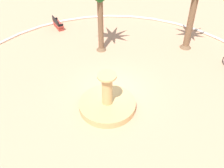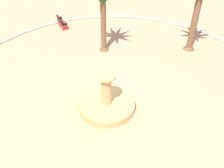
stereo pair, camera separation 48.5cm
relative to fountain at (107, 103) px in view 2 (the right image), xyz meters
The scene contains 5 objects.
ground_plane 1.67m from the fountain, 39.54° to the right, with size 80.00×80.00×0.00m, color tan.
plaza_curb 1.66m from the fountain, 39.54° to the right, with size 23.23×23.23×0.20m, color silver.
fountain is the anchor object (origin of this frame).
palm_tree_by_curb 10.38m from the fountain, 66.96° to the right, with size 3.25×3.30×5.51m.
bench_north 11.69m from the fountain, ahead, with size 1.63×0.62×1.00m.
Camera 2 is at (-12.14, 5.27, 11.48)m, focal length 41.71 mm.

